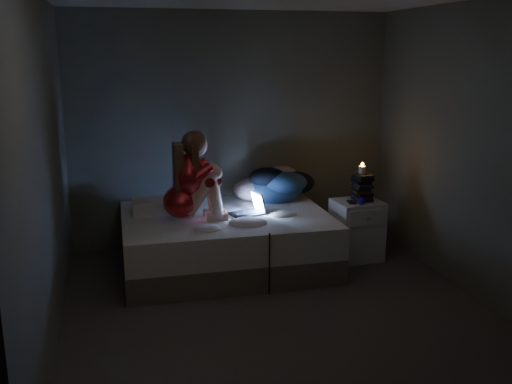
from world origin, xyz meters
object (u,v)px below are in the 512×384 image
object	(u,v)px
bed	(226,241)
phone	(351,202)
laptop	(246,203)
woman	(181,176)
candle	(362,167)
nightstand	(357,230)

from	to	relation	value
bed	phone	distance (m)	1.36
bed	laptop	world-z (taller)	laptop
bed	phone	size ratio (longest dim) A/B	14.65
woman	laptop	size ratio (longest dim) A/B	2.66
woman	candle	bearing A→B (deg)	0.63
laptop	woman	bearing A→B (deg)	167.47
laptop	phone	bearing A→B (deg)	-19.27
bed	nightstand	distance (m)	1.40
candle	phone	size ratio (longest dim) A/B	0.57
laptop	nightstand	bearing A→B (deg)	-17.10
bed	candle	xyz separation A→B (m)	(1.44, -0.07, 0.71)
woman	nightstand	distance (m)	1.98
laptop	phone	size ratio (longest dim) A/B	2.35
bed	phone	bearing A→B (deg)	-5.41
woman	phone	distance (m)	1.79
laptop	candle	size ratio (longest dim) A/B	4.12
woman	bed	bearing A→B (deg)	13.09
laptop	bed	bearing A→B (deg)	145.32
bed	woman	distance (m)	0.86
bed	candle	bearing A→B (deg)	-2.76
laptop	nightstand	size ratio (longest dim) A/B	0.52
bed	phone	world-z (taller)	phone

